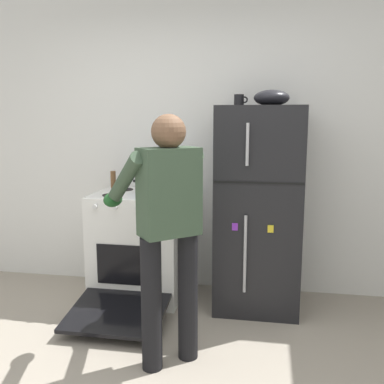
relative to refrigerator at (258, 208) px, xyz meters
The scene contains 8 objects.
kitchen_wall_back 0.83m from the refrigerator, 144.37° to the left, with size 6.00×0.10×2.70m, color white.
refrigerator is the anchor object (origin of this frame).
stove_range 1.10m from the refrigerator, behind, with size 0.76×1.23×0.94m.
person_cook 1.13m from the refrigerator, 119.36° to the right, with size 0.71×0.76×1.60m.
red_pot 0.89m from the refrigerator, behind, with size 0.37×0.27×0.13m.
coffee_mug 0.90m from the refrigerator, 164.17° to the left, with size 0.11×0.08×0.10m.
pepper_mill 1.36m from the refrigerator, behind, with size 0.05×0.05×0.16m, color brown.
mixing_bowl 0.90m from the refrigerator, ahead, with size 0.28×0.28×0.13m, color black.
Camera 1 is at (0.59, -1.96, 1.57)m, focal length 40.24 mm.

